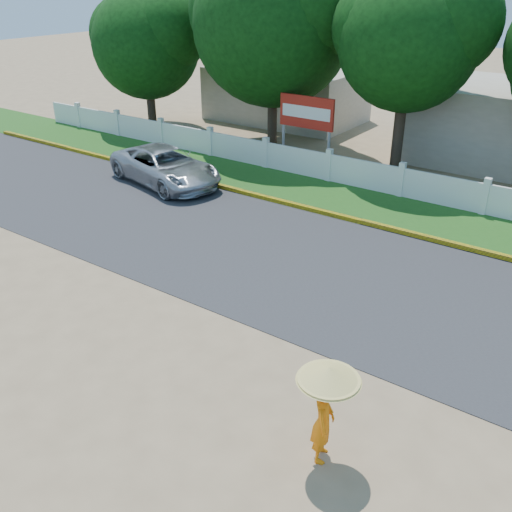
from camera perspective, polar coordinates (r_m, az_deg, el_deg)
The scene contains 10 objects.
ground at distance 13.13m, azimuth -5.10°, elevation -8.30°, with size 120.00×120.00×0.00m, color #9E8460.
road at distance 16.28m, azimuth 5.09°, elevation -0.83°, with size 60.00×7.00×0.02m, color #38383A.
grass_verge at distance 20.61m, azimuth 12.58°, elevation 4.71°, with size 60.00×3.50×0.03m, color #2D601E.
curb at distance 19.13m, azimuth 10.54°, elevation 3.38°, with size 40.00×0.18×0.16m, color yellow.
fence at distance 21.70m, azimuth 14.28°, elevation 7.16°, with size 40.00×0.10×1.10m, color silver.
building_far at distance 32.61m, azimuth 3.02°, elevation 15.86°, with size 8.00×5.00×2.80m, color #B7AD99.
vehicle at distance 22.60m, azimuth -9.05°, elevation 8.84°, with size 2.33×5.05×1.40m, color #ACAFB4.
monk_with_parasol at distance 9.61m, azimuth 6.99°, elevation -14.09°, with size 1.06×1.06×1.93m.
billboard at distance 24.18m, azimuth 5.07°, elevation 13.77°, with size 2.50×0.13×2.95m.
tree_row at distance 23.49m, azimuth 20.23°, elevation 19.22°, with size 36.47×7.74×8.94m.
Camera 1 is at (7.13, -8.08, 7.50)m, focal length 40.00 mm.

